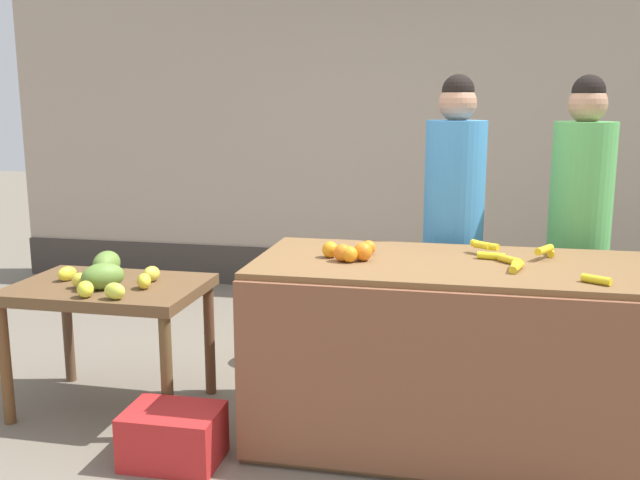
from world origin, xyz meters
name	(u,v)px	position (x,y,z in m)	size (l,w,h in m)	color
ground_plane	(373,432)	(0.00, 0.00, 0.00)	(24.00, 24.00, 0.00)	#756B5B
market_wall_back	(419,129)	(0.00, 2.80, 1.44)	(7.51, 0.23, 2.94)	tan
fruit_stall_counter	(459,354)	(0.42, -0.01, 0.46)	(1.99, 0.91, 0.91)	brown
side_table_wooden	(109,301)	(-1.44, 0.00, 0.61)	(1.00, 0.69, 0.71)	brown
banana_bunch_pile	(520,258)	(0.68, 0.03, 0.94)	(0.58, 0.65, 0.07)	yellow
orange_pile	(351,251)	(-0.11, -0.06, 0.96)	(0.25, 0.27, 0.09)	orange
mango_papaya_pile	(106,273)	(-1.44, -0.01, 0.77)	(0.59, 0.61, 0.14)	#D2DA43
vendor_woman_blue_shirt	(453,235)	(0.36, 0.69, 0.92)	(0.34, 0.34, 1.82)	#33333D
vendor_woman_green_shirt	(578,238)	(1.05, 0.76, 0.91)	(0.34, 0.34, 1.81)	#33333D
produce_crate	(173,436)	(-0.87, -0.50, 0.13)	(0.44, 0.32, 0.26)	red
produce_sack	(286,327)	(-0.69, 0.89, 0.23)	(0.36, 0.30, 0.46)	tan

